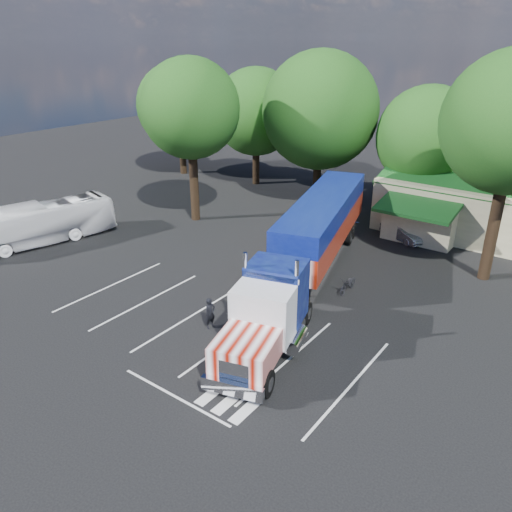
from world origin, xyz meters
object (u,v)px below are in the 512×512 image
Objects in this scene: bicycle at (348,284)px; silver_sedan at (403,232)px; woman at (210,313)px; semi_truck at (311,240)px; tour_bus at (39,224)px.

bicycle is 0.51× the size of silver_sedan.
woman is at bearing -164.91° from silver_sedan.
silver_sedan is at bearing -1.78° from woman.
woman is (-1.27, -7.82, -1.80)m from semi_truck.
woman is 17.97m from silver_sedan.
tour_bus is (-17.60, 1.50, 0.64)m from woman.
woman is at bearing -117.84° from bicycle.
tour_bus is 26.50m from silver_sedan.
silver_sedan is at bearing 91.60° from bicycle.
semi_truck is 3.40m from bicycle.
tour_bus reaches higher than silver_sedan.
semi_truck reaches higher than bicycle.
bicycle is at bearing -15.82° from semi_truck.
semi_truck is at bearing -166.24° from silver_sedan.
tour_bus is (-18.87, -6.31, -1.16)m from semi_truck.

